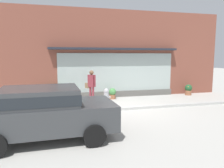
# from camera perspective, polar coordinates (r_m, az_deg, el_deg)

# --- Properties ---
(ground_plane) EXTENTS (60.00, 60.00, 0.00)m
(ground_plane) POSITION_cam_1_polar(r_m,az_deg,el_deg) (10.29, 5.04, -6.50)
(ground_plane) COLOR #B2AFA8
(curb_strip) EXTENTS (14.00, 0.24, 0.12)m
(curb_strip) POSITION_cam_1_polar(r_m,az_deg,el_deg) (10.10, 5.41, -6.44)
(curb_strip) COLOR #B2B2AD
(curb_strip) RESTS_ON ground_plane
(storefront) EXTENTS (14.00, 0.81, 5.24)m
(storefront) POSITION_cam_1_polar(r_m,az_deg,el_deg) (13.05, 0.61, 7.79)
(storefront) COLOR brown
(storefront) RESTS_ON ground_plane
(fire_hydrant) EXTENTS (0.44, 0.41, 0.83)m
(fire_hydrant) POSITION_cam_1_polar(r_m,az_deg,el_deg) (11.04, -1.55, -3.34)
(fire_hydrant) COLOR #B2B2B7
(fire_hydrant) RESTS_ON ground_plane
(pedestrian_with_handbag) EXTENTS (0.52, 0.53, 1.74)m
(pedestrian_with_handbag) POSITION_cam_1_polar(r_m,az_deg,el_deg) (11.34, -5.58, 0.06)
(pedestrian_with_handbag) COLOR #8E333D
(pedestrian_with_handbag) RESTS_ON ground_plane
(parked_car_dark_gray) EXTENTS (4.07, 2.19, 1.57)m
(parked_car_dark_gray) POSITION_cam_1_polar(r_m,az_deg,el_deg) (6.65, -17.61, -6.68)
(parked_car_dark_gray) COLOR #383A3D
(parked_car_dark_gray) RESTS_ON ground_plane
(potted_plant_trailing_edge) EXTENTS (0.44, 0.44, 0.57)m
(potted_plant_trailing_edge) POSITION_cam_1_polar(r_m,az_deg,el_deg) (12.49, -11.46, -2.75)
(potted_plant_trailing_edge) COLOR #4C4C51
(potted_plant_trailing_edge) RESTS_ON ground_plane
(potted_plant_by_entrance) EXTENTS (0.41, 0.41, 0.63)m
(potted_plant_by_entrance) POSITION_cam_1_polar(r_m,az_deg,el_deg) (12.43, 0.13, -2.50)
(potted_plant_by_entrance) COLOR #9E6042
(potted_plant_by_entrance) RESTS_ON ground_plane
(potted_plant_window_center) EXTENTS (0.45, 0.45, 0.69)m
(potted_plant_window_center) POSITION_cam_1_polar(r_m,az_deg,el_deg) (14.51, 19.82, -1.39)
(potted_plant_window_center) COLOR #9E6042
(potted_plant_window_center) RESTS_ON ground_plane
(potted_plant_corner_tall) EXTENTS (0.46, 0.46, 0.87)m
(potted_plant_corner_tall) POSITION_cam_1_polar(r_m,az_deg,el_deg) (12.07, -18.63, -2.78)
(potted_plant_corner_tall) COLOR #33473D
(potted_plant_corner_tall) RESTS_ON ground_plane
(potted_plant_near_hydrant) EXTENTS (0.59, 0.59, 0.86)m
(potted_plant_near_hydrant) POSITION_cam_1_polar(r_m,az_deg,el_deg) (12.45, -15.28, -2.20)
(potted_plant_near_hydrant) COLOR #B7B2A3
(potted_plant_near_hydrant) RESTS_ON ground_plane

